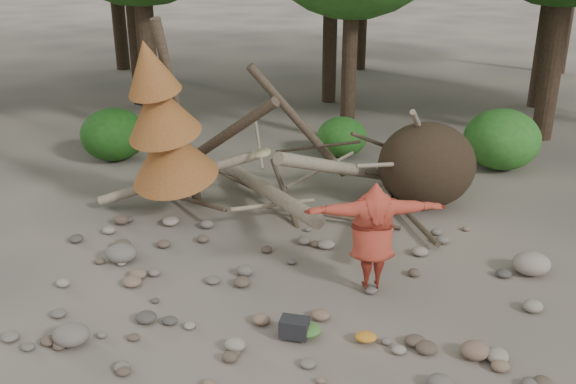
{
  "coord_description": "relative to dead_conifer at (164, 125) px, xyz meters",
  "views": [
    {
      "loc": [
        0.13,
        -9.52,
        5.84
      ],
      "look_at": [
        -0.41,
        1.5,
        1.4
      ],
      "focal_mm": 40.0,
      "sensor_mm": 36.0,
      "label": 1
    }
  ],
  "objects": [
    {
      "name": "backpack",
      "position": [
        2.93,
        -4.5,
        -1.96
      ],
      "size": [
        0.49,
        0.37,
        0.29
      ],
      "primitive_type": "cube",
      "rotation": [
        0.0,
        0.0,
        -0.19
      ],
      "color": "black",
      "rests_on": "ground"
    },
    {
      "name": "bush_right",
      "position": [
        8.12,
        3.63,
        -1.31
      ],
      "size": [
        2.0,
        2.0,
        1.6
      ],
      "primitive_type": "ellipsoid",
      "color": "#317725",
      "rests_on": "ground"
    },
    {
      "name": "boulder_front_left",
      "position": [
        -0.47,
        -4.8,
        -1.94
      ],
      "size": [
        0.56,
        0.5,
        0.34
      ],
      "primitive_type": "ellipsoid",
      "color": "#6A6158",
      "rests_on": "ground"
    },
    {
      "name": "deadfall_pile",
      "position": [
        5.13,
        0.87,
        -1.16
      ],
      "size": [
        8.55,
        5.24,
        3.3
      ],
      "color": "#332619",
      "rests_on": "ground"
    },
    {
      "name": "dead_conifer",
      "position": [
        0.0,
        0.0,
        0.0
      ],
      "size": [
        2.06,
        2.16,
        4.35
      ],
      "color": "#4C3F30",
      "rests_on": "ground"
    },
    {
      "name": "bush_left",
      "position": [
        -2.38,
        3.83,
        -1.39
      ],
      "size": [
        1.8,
        1.8,
        1.44
      ],
      "primitive_type": "ellipsoid",
      "color": "#1D4F15",
      "rests_on": "ground"
    },
    {
      "name": "boulder_front_right",
      "position": [
        5.63,
        -4.85,
        -1.98
      ],
      "size": [
        0.43,
        0.39,
        0.26
      ],
      "primitive_type": "ellipsoid",
      "color": "#775D4A",
      "rests_on": "ground"
    },
    {
      "name": "cloth_orange",
      "position": [
        4.04,
        -4.56,
        -2.05
      ],
      "size": [
        0.34,
        0.28,
        0.12
      ],
      "primitive_type": "ellipsoid",
      "color": "#B5721F",
      "rests_on": "ground"
    },
    {
      "name": "bush_mid",
      "position": [
        3.92,
        4.43,
        -1.55
      ],
      "size": [
        1.4,
        1.4,
        1.12
      ],
      "primitive_type": "ellipsoid",
      "color": "#27641D",
      "rests_on": "ground"
    },
    {
      "name": "ground",
      "position": [
        3.12,
        -3.37,
        -2.11
      ],
      "size": [
        120.0,
        120.0,
        0.0
      ],
      "primitive_type": "plane",
      "color": "#514C44",
      "rests_on": "ground"
    },
    {
      "name": "boulder_mid_right",
      "position": [
        7.22,
        -2.22,
        -1.9
      ],
      "size": [
        0.69,
        0.62,
        0.41
      ],
      "primitive_type": "ellipsoid",
      "color": "gray",
      "rests_on": "ground"
    },
    {
      "name": "boulder_mid_left",
      "position": [
        -0.48,
        -2.13,
        -1.94
      ],
      "size": [
        0.59,
        0.53,
        0.35
      ],
      "primitive_type": "ellipsoid",
      "color": "#686258",
      "rests_on": "ground"
    },
    {
      "name": "frisbee_thrower",
      "position": [
        4.21,
        -2.94,
        -1.06
      ],
      "size": [
        3.26,
        0.97,
        2.51
      ],
      "color": "#A03424",
      "rests_on": "ground"
    },
    {
      "name": "cloth_green",
      "position": [
        3.11,
        -4.45,
        -2.02
      ],
      "size": [
        0.48,
        0.4,
        0.18
      ],
      "primitive_type": "ellipsoid",
      "color": "#3E6F2C",
      "rests_on": "ground"
    }
  ]
}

